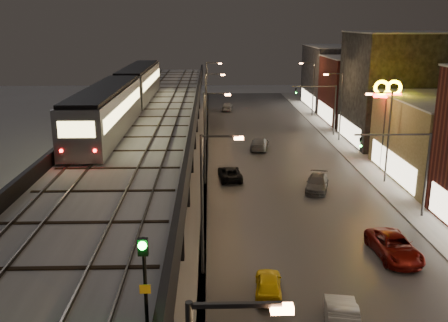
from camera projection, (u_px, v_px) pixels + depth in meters
name	position (u px, v px, depth m)	size (l,w,h in m)	color
road_surface	(283.00, 172.00, 52.83)	(17.00, 120.00, 0.06)	#46474D
sidewalk_right	(376.00, 170.00, 53.09)	(4.00, 120.00, 0.14)	#9FA1A8
under_viaduct_pavement	(155.00, 173.00, 52.46)	(11.00, 120.00, 0.06)	#9FA1A8
elevated_viaduct	(150.00, 127.00, 47.92)	(9.00, 100.00, 6.30)	black
viaduct_trackbed	(149.00, 118.00, 47.83)	(8.40, 100.00, 0.32)	#B2B7C1
viaduct_parapet_streetside	(195.00, 113.00, 47.85)	(0.30, 100.00, 1.10)	black
viaduct_parapet_far	(104.00, 114.00, 47.61)	(0.30, 100.00, 1.10)	black
building_d	(398.00, 89.00, 63.89)	(12.20, 13.20, 14.16)	#262629
building_e	(364.00, 90.00, 77.91)	(12.20, 12.20, 10.16)	#4E1D17
building_f	(342.00, 77.00, 91.25)	(12.20, 16.20, 11.16)	#343438
streetlight_left_1	(206.00, 196.00, 30.03)	(2.57, 0.28, 9.00)	#38383A
streetlight_left_2	(207.00, 132.00, 47.36)	(2.57, 0.28, 9.00)	#38383A
streetlight_right_2	(386.00, 131.00, 47.82)	(2.56, 0.28, 9.00)	#38383A
streetlight_left_3	(208.00, 102.00, 64.69)	(2.57, 0.28, 9.00)	#38383A
streetlight_right_3	(339.00, 102.00, 65.15)	(2.56, 0.28, 9.00)	#38383A
streetlight_left_4	(208.00, 85.00, 82.01)	(2.57, 0.28, 9.00)	#38383A
streetlight_right_4	(312.00, 85.00, 82.48)	(2.56, 0.28, 9.00)	#38383A
traffic_light_rig_a	(413.00, 164.00, 39.33)	(6.10, 0.34, 7.00)	#38383A
traffic_light_rig_b	(327.00, 104.00, 68.21)	(6.10, 0.34, 7.00)	#38383A
subway_train	(126.00, 94.00, 49.38)	(3.11, 38.12, 3.73)	gray
rail_signal	(144.00, 264.00, 14.31)	(0.33, 0.42, 2.82)	black
car_taxi	(268.00, 285.00, 28.89)	(1.51, 3.76, 1.28)	yellow
car_near_white	(342.00, 319.00, 25.33)	(1.60, 4.58, 1.51)	#91969E
car_mid_silver	(230.00, 173.00, 50.07)	(2.13, 4.61, 1.28)	black
car_mid_dark	(259.00, 144.00, 61.75)	(2.04, 5.03, 1.46)	gray
car_far_white	(227.00, 107.00, 88.81)	(1.81, 4.50, 1.53)	#909299
car_onc_dark	(394.00, 247.00, 33.43)	(2.50, 5.41, 1.50)	#690E09
car_onc_white	(317.00, 184.00, 46.73)	(1.94, 4.77, 1.38)	#535456
sign_mcdonalds	(387.00, 98.00, 51.11)	(2.87, 0.70, 9.63)	#38383A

